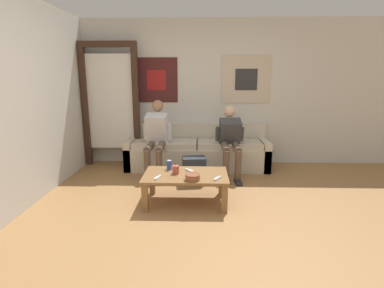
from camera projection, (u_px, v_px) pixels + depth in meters
ground_plane at (202, 220)px, 3.36m from camera, size 18.00×18.00×0.00m
wall_back at (202, 93)px, 5.37m from camera, size 10.00×0.07×2.55m
door_frame at (110, 98)px, 5.22m from camera, size 1.00×0.10×2.15m
couch at (197, 152)px, 5.25m from camera, size 2.44×0.70×0.75m
coffee_table at (186, 179)px, 3.76m from camera, size 1.05×0.66×0.38m
person_seated_adult at (156, 135)px, 4.85m from camera, size 0.47×0.92×1.19m
person_seated_teen at (230, 138)px, 4.81m from camera, size 0.47×0.94×1.10m
backpack at (194, 171)px, 4.50m from camera, size 0.37×0.31×0.39m
ceramic_bowl at (193, 177)px, 3.53m from camera, size 0.18×0.18×0.07m
pillar_candle at (176, 170)px, 3.75m from camera, size 0.09×0.09×0.12m
drink_can_blue at (169, 165)px, 3.92m from camera, size 0.07×0.07×0.12m
game_controller_near_left at (158, 178)px, 3.58m from camera, size 0.08×0.15×0.03m
game_controller_near_right at (189, 171)px, 3.85m from camera, size 0.12×0.13×0.03m
game_controller_far_center at (217, 178)px, 3.55m from camera, size 0.10×0.14×0.03m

